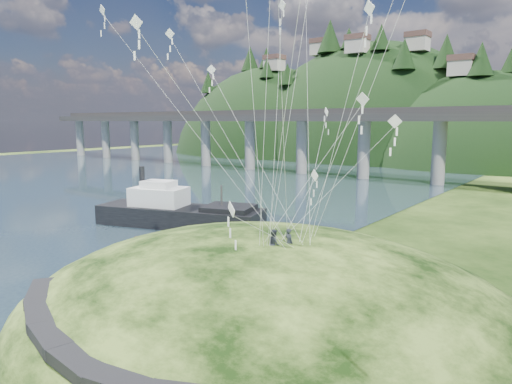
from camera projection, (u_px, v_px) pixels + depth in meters
The scene contains 10 objects.
ground at pixel (163, 291), 33.29m from camera, with size 320.00×320.00×0.00m, color black.
water at pixel (50, 177), 100.26m from camera, with size 240.00×240.00×0.00m, color #2F4656.
grass_hill at pixel (267, 331), 30.24m from camera, with size 36.00×32.00×13.00m.
footpath at pixel (105, 347), 20.84m from camera, with size 22.29×5.84×0.83m.
bridge at pixel (323, 132), 102.52m from camera, with size 160.00×11.00×15.00m.
far_ridge at pixel (353, 179), 156.24m from camera, with size 153.00×70.00×94.50m.
work_barge at pixel (177, 212), 53.64m from camera, with size 20.53×11.30×6.94m.
wooden_dock at pixel (186, 251), 41.91m from camera, with size 15.03×4.40×1.06m.
kite_flyers at pixel (279, 229), 27.54m from camera, with size 1.46×1.66×1.80m.
kite_swarm at pixel (288, 20), 26.68m from camera, with size 20.84×17.58×20.00m.
Camera 1 is at (24.84, -20.93, 12.34)m, focal length 32.00 mm.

